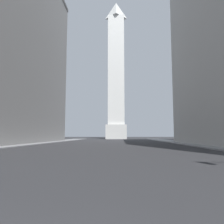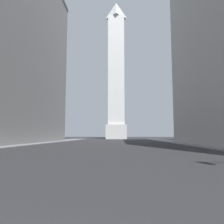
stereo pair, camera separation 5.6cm
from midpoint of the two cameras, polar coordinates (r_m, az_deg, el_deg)
The scene contains 3 objects.
sidewalk_left at distance 37.60m, azimuth -23.42°, elevation -7.90°, with size 5.00×108.09×0.15m, color gray.
sidewalk_right at distance 36.24m, azimuth 22.97°, elevation -8.00°, with size 5.00×108.09×0.15m, color gray.
obelisk at distance 95.52m, azimuth 1.15°, elevation 10.46°, with size 8.53×8.53×60.34m.
Camera 2 is at (1.77, -1.49, 1.61)m, focal length 35.00 mm.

